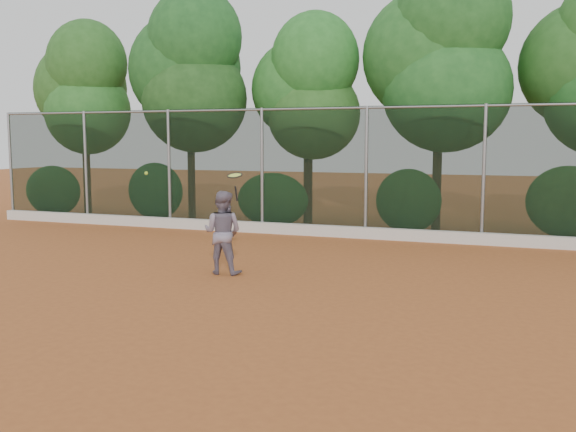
% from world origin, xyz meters
% --- Properties ---
extents(ground, '(80.00, 80.00, 0.00)m').
position_xyz_m(ground, '(0.00, 0.00, 0.00)').
color(ground, '#A45526').
rests_on(ground, ground).
extents(concrete_curb, '(24.00, 0.20, 0.30)m').
position_xyz_m(concrete_curb, '(0.00, 6.82, 0.15)').
color(concrete_curb, beige).
rests_on(concrete_curb, ground).
extents(tennis_player, '(0.81, 0.64, 1.63)m').
position_xyz_m(tennis_player, '(-1.53, 1.44, 0.81)').
color(tennis_player, slate).
rests_on(tennis_player, ground).
extents(chainlink_fence, '(24.09, 0.09, 3.50)m').
position_xyz_m(chainlink_fence, '(-0.00, 7.00, 1.86)').
color(chainlink_fence, black).
rests_on(chainlink_fence, ground).
extents(foliage_backdrop, '(23.70, 3.63, 7.55)m').
position_xyz_m(foliage_backdrop, '(-0.55, 8.98, 4.40)').
color(foliage_backdrop, '#47301B').
rests_on(foliage_backdrop, ground).
extents(tennis_racket, '(0.30, 0.29, 0.55)m').
position_xyz_m(tennis_racket, '(-1.18, 1.30, 1.90)').
color(tennis_racket, black).
rests_on(tennis_racket, ground).
extents(tennis_ball_in_flight, '(0.07, 0.07, 0.07)m').
position_xyz_m(tennis_ball_in_flight, '(-3.19, 1.39, 1.94)').
color(tennis_ball_in_flight, '#AED22F').
rests_on(tennis_ball_in_flight, ground).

